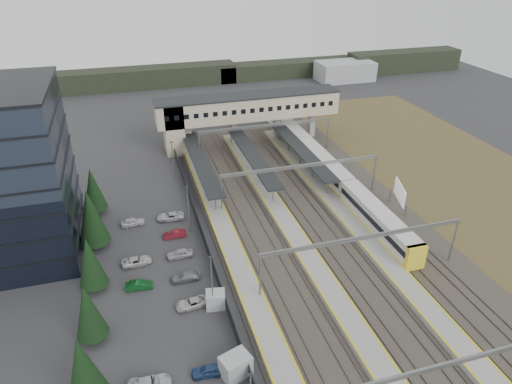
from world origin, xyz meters
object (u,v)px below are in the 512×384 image
object	(u,v)px
relay_cabin_far	(216,300)
billboard	(400,193)
footbridge	(236,111)
relay_cabin_near	(236,366)
train	(324,165)

from	to	relation	value
relay_cabin_far	billboard	size ratio (longest dim) A/B	0.47
relay_cabin_far	billboard	distance (m)	37.11
footbridge	billboard	world-z (taller)	footbridge
relay_cabin_near	relay_cabin_far	size ratio (longest dim) A/B	1.33
relay_cabin_near	train	distance (m)	49.02
billboard	train	bearing A→B (deg)	112.96
train	billboard	size ratio (longest dim) A/B	11.00
billboard	relay_cabin_far	bearing A→B (deg)	-157.50
train	footbridge	bearing A→B (deg)	121.92
footbridge	billboard	bearing A→B (deg)	-61.87
train	billboard	world-z (taller)	billboard
relay_cabin_near	billboard	world-z (taller)	billboard
relay_cabin_near	footbridge	distance (m)	62.47
relay_cabin_far	footbridge	world-z (taller)	footbridge
relay_cabin_far	billboard	world-z (taller)	billboard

